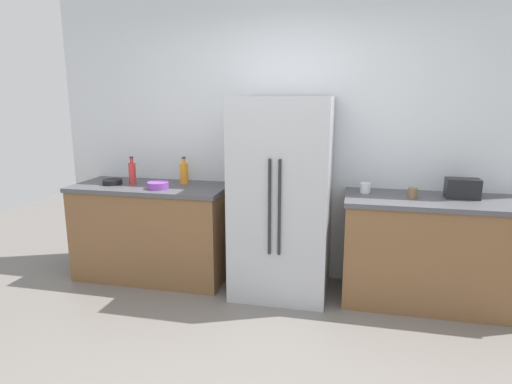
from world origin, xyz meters
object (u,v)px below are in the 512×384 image
object	(u,v)px
refrigerator	(282,197)
cup_a	(413,193)
bottle_a	(132,173)
toaster	(462,188)
bowl_a	(112,182)
bowl_b	(158,185)
bottle_b	(184,173)
cup_b	(365,188)

from	to	relation	value
refrigerator	cup_a	bearing A→B (deg)	1.94
bottle_a	refrigerator	bearing A→B (deg)	-2.17
toaster	cup_a	world-z (taller)	toaster
refrigerator	bowl_a	distance (m)	1.65
refrigerator	bowl_a	size ratio (longest dim) A/B	9.48
cup_a	bowl_b	bearing A→B (deg)	-176.76
toaster	bowl_b	size ratio (longest dim) A/B	1.34
bottle_b	cup_a	world-z (taller)	bottle_b
toaster	cup_b	distance (m)	0.78
bowl_a	bowl_b	size ratio (longest dim) A/B	0.94
bottle_a	cup_a	distance (m)	2.55
cup_b	toaster	bearing A→B (deg)	-2.68
bottle_b	bowl_a	world-z (taller)	bottle_b
cup_a	cup_b	bearing A→B (deg)	162.79
cup_b	cup_a	bearing A→B (deg)	-17.21
toaster	bottle_a	size ratio (longest dim) A/B	0.99
bowl_b	refrigerator	bearing A→B (deg)	4.48
cup_b	bowl_a	distance (m)	2.36
bowl_b	bottle_b	bearing A→B (deg)	63.02
cup_b	bottle_a	bearing A→B (deg)	-177.40
toaster	bowl_a	distance (m)	3.14
bowl_a	refrigerator	bearing A→B (deg)	-0.05
bottle_b	cup_a	xyz separation A→B (m)	(2.08, -0.16, -0.06)
refrigerator	bowl_b	world-z (taller)	refrigerator
bottle_a	bowl_a	size ratio (longest dim) A/B	1.45
refrigerator	cup_a	distance (m)	1.09
refrigerator	bottle_a	size ratio (longest dim) A/B	6.52
refrigerator	bowl_a	xyz separation A→B (m)	(-1.65, 0.00, 0.07)
cup_a	cup_b	world-z (taller)	cup_b
cup_b	bowl_b	xyz separation A→B (m)	(-1.84, -0.24, -0.01)
bowl_a	bowl_b	bearing A→B (deg)	-9.94
cup_b	bowl_b	size ratio (longest dim) A/B	0.45
bottle_b	cup_b	xyz separation A→B (m)	(1.70, -0.04, -0.06)
cup_a	bowl_a	size ratio (longest dim) A/B	0.47
bottle_a	bowl_b	world-z (taller)	bottle_a
refrigerator	bowl_b	xyz separation A→B (m)	(-1.14, -0.09, 0.07)
toaster	bottle_a	bearing A→B (deg)	-178.79
bottle_a	bottle_b	distance (m)	0.49
bottle_a	bottle_b	xyz separation A→B (m)	(0.47, 0.14, -0.01)
refrigerator	bowl_b	bearing A→B (deg)	-175.52
bottle_b	cup_a	distance (m)	2.09
refrigerator	bowl_a	world-z (taller)	refrigerator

